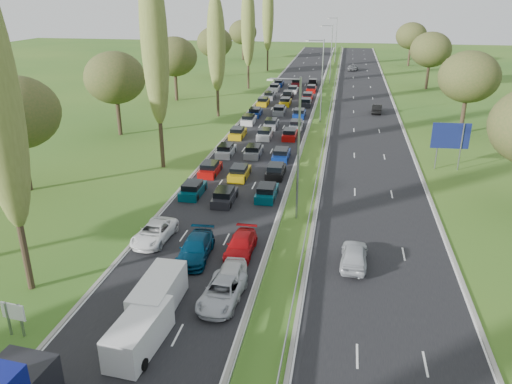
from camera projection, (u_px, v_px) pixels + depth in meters
The scene contains 21 objects.
ground at pixel (321, 119), 76.76m from camera, with size 260.00×260.00×0.00m, color #28581B.
near_carriageway at pixel (279, 114), 80.15m from camera, with size 10.50×215.00×0.04m, color black.
far_carriageway at pixel (365, 117), 77.94m from camera, with size 10.50×215.00×0.04m, color black.
central_reservation at pixel (322, 112), 78.84m from camera, with size 2.36×215.00×0.32m.
lamp_columns at pixel (322, 82), 72.71m from camera, with size 0.18×140.18×12.00m.
poplar_row at pixel (195, 40), 63.97m from camera, with size 2.80×127.80×22.44m.
woodland_left at pixel (103, 82), 62.36m from camera, with size 8.00×166.00×11.10m.
woodland_right at pixel (484, 88), 58.53m from camera, with size 8.00×153.00×11.10m.
traffic_queue_fill at pixel (275, 118), 75.45m from camera, with size 9.11×68.79×0.80m.
near_car_2 at pixel (154, 233), 38.71m from camera, with size 2.32×5.03×1.40m, color white.
near_car_7 at pixel (196, 248), 36.19m from camera, with size 2.12×5.21×1.51m, color #042C48.
near_car_10 at pixel (222, 292), 31.00m from camera, with size 2.26×4.91×1.36m, color #B6B9C0.
near_car_11 at pixel (241, 245), 36.83m from camera, with size 1.92×4.72×1.37m, color #A1090D.
near_car_12 at pixel (230, 278), 32.42m from camera, with size 1.80×4.47×1.52m, color silver.
far_car_0 at pixel (354, 255), 35.25m from camera, with size 1.85×4.59×1.56m, color #ADB0B7.
far_car_1 at pixel (377, 109), 80.24m from camera, with size 1.50×4.30×1.42m, color black.
far_car_2 at pixel (353, 67), 124.96m from camera, with size 2.31×5.01×1.39m, color slate.
white_van_front at pixel (141, 330), 27.01m from camera, with size 1.94×4.94×1.99m.
white_van_rear at pixel (160, 292), 30.35m from camera, with size 2.03×5.17×2.08m.
info_sign at pixel (14, 315), 27.71m from camera, with size 1.50×0.28×2.10m.
direction_sign at pixel (450, 138), 53.48m from camera, with size 4.00×0.36×5.20m.
Camera 1 is at (7.96, 3.95, 18.00)m, focal length 35.00 mm.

